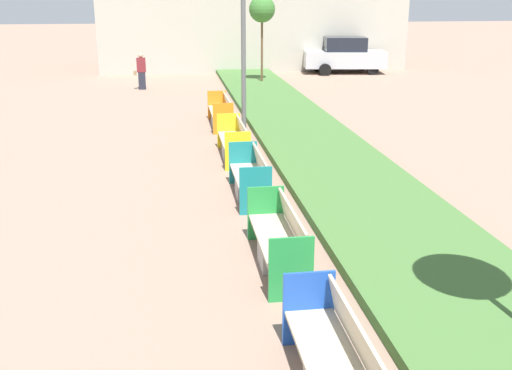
# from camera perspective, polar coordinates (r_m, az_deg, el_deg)

# --- Properties ---
(planter_grass_strip) EXTENTS (2.80, 120.00, 0.18)m
(planter_grass_strip) POSITION_cam_1_polar(r_m,az_deg,el_deg) (10.94, 12.85, -3.74)
(planter_grass_strip) COLOR #426B33
(planter_grass_strip) RESTS_ON ground
(bench_green_frame) EXTENTS (0.65, 2.25, 0.94)m
(bench_green_frame) POSITION_cam_1_polar(r_m,az_deg,el_deg) (9.20, 2.24, -5.62)
(bench_green_frame) COLOR #9E9B96
(bench_green_frame) RESTS_ON ground
(bench_teal_frame) EXTENTS (0.65, 2.04, 0.94)m
(bench_teal_frame) POSITION_cam_1_polar(r_m,az_deg,el_deg) (12.26, -0.51, 0.44)
(bench_teal_frame) COLOR #9E9B96
(bench_teal_frame) RESTS_ON ground
(bench_yellow_frame) EXTENTS (0.65, 2.28, 0.94)m
(bench_yellow_frame) POSITION_cam_1_polar(r_m,az_deg,el_deg) (15.24, -2.06, 3.93)
(bench_yellow_frame) COLOR #9E9B96
(bench_yellow_frame) RESTS_ON ground
(bench_orange_frame) EXTENTS (0.65, 2.39, 0.94)m
(bench_orange_frame) POSITION_cam_1_polar(r_m,az_deg,el_deg) (19.07, -3.33, 6.74)
(bench_orange_frame) COLOR #9E9B96
(bench_orange_frame) RESTS_ON ground
(sapling_tree_far) EXTENTS (1.17, 1.17, 3.94)m
(sapling_tree_far) POSITION_cam_1_polar(r_m,az_deg,el_deg) (27.61, 0.58, 16.34)
(sapling_tree_far) COLOR brown
(sapling_tree_far) RESTS_ON ground
(pedestrian_walking) EXTENTS (0.53, 0.24, 1.57)m
(pedestrian_walking) POSITION_cam_1_polar(r_m,az_deg,el_deg) (26.93, -10.87, 10.60)
(pedestrian_walking) COLOR #232633
(pedestrian_walking) RESTS_ON ground
(parked_car_distant) EXTENTS (4.40, 2.32, 1.86)m
(parked_car_distant) POSITION_cam_1_polar(r_m,az_deg,el_deg) (32.40, 8.44, 12.11)
(parked_car_distant) COLOR #B7BABF
(parked_car_distant) RESTS_ON ground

